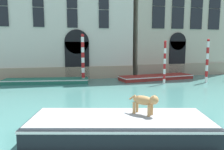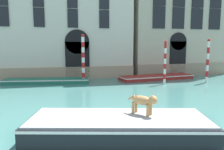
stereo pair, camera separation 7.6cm
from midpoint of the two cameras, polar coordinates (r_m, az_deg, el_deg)
palazzo_left at (r=23.24m, az=-14.19°, el=15.76°), size 14.15×6.13×12.85m
palazzo_right at (r=26.48m, az=15.82°, el=17.02°), size 10.30×6.13×14.98m
boat_foreground at (r=7.56m, az=2.06°, el=-13.19°), size 6.41×3.58×0.70m
dog_on_deck at (r=7.61m, az=8.65°, el=-6.72°), size 0.81×0.89×0.74m
boat_moored_near_palazzo at (r=18.63m, az=-16.50°, el=-1.45°), size 6.93×2.43×0.37m
boat_moored_far at (r=20.34m, az=11.67°, el=-0.54°), size 7.06×2.69×0.37m
mooring_pole_0 at (r=17.77m, az=13.79°, el=3.22°), size 0.20×0.20×3.45m
mooring_pole_1 at (r=18.11m, az=-7.42°, el=4.36°), size 0.27×0.27×4.01m
mooring_pole_2 at (r=19.62m, az=23.83°, el=3.42°), size 0.22×0.22×3.61m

